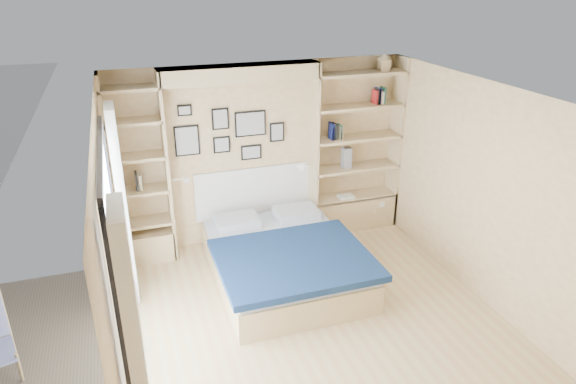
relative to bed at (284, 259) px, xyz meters
name	(u,v)px	position (x,y,z in m)	size (l,w,h in m)	color
ground	(320,327)	(0.08, -1.03, -0.28)	(4.50, 4.50, 0.00)	tan
room_shell	(248,189)	(-0.31, 0.49, 0.80)	(4.50, 4.50, 4.50)	#D4B881
bed	(284,259)	(0.00, 0.00, 0.00)	(1.76, 2.30, 1.07)	tan
photo_gallery	(228,133)	(-0.38, 1.19, 1.33)	(1.48, 0.02, 0.82)	black
reading_lamps	(245,173)	(-0.22, 0.97, 0.82)	(1.92, 0.12, 0.15)	silver
shelf_decor	(343,119)	(1.20, 1.04, 1.42)	(3.50, 0.23, 2.03)	#A51E1E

